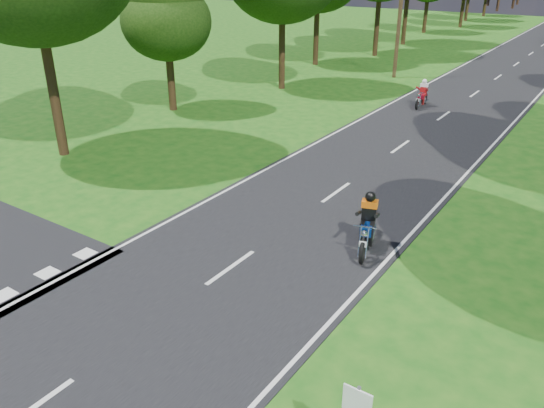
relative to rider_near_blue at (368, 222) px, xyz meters
The scene contains 6 objects.
ground 5.63m from the rider_near_blue, 117.06° to the right, with size 160.00×160.00×0.00m, color #165212.
main_road 45.13m from the rider_near_blue, 93.22° to the left, with size 7.00×140.00×0.02m, color black.
road_markings 43.26m from the rider_near_blue, 93.53° to the left, with size 7.40×140.00×0.01m.
telegraph_pole 24.79m from the rider_near_blue, 110.31° to the left, with size 1.20×0.26×8.00m.
rider_near_blue is the anchor object (origin of this frame).
rider_far_red 16.73m from the rider_near_blue, 104.43° to the left, with size 0.60×1.79×1.49m, color #AE0D24, non-canonical shape.
Camera 1 is at (7.65, -7.39, 7.48)m, focal length 35.00 mm.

